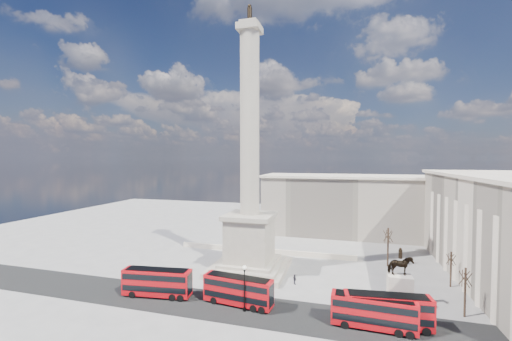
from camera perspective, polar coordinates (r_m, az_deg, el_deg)
The scene contains 17 objects.
ground at distance 58.33m, azimuth -2.64°, elevation -19.23°, with size 180.00×180.00×0.00m, color #989490.
asphalt_road at distance 48.22m, azimuth -0.57°, elevation -24.03°, with size 120.00×9.00×0.01m, color black.
nelsons_column at distance 59.65m, azimuth -1.14°, elevation -5.89°, with size 14.00×14.00×49.85m.
balustrade_wall at distance 72.69m, azimuth 1.47°, elevation -14.40°, with size 40.00×0.60×1.10m, color beige.
building_northeast at distance 92.47m, azimuth 17.44°, elevation -5.97°, with size 51.00×17.00×16.60m.
red_bus_a at distance 53.47m, azimuth -17.47°, elevation -18.79°, with size 10.78×3.66×4.29m.
red_bus_b at distance 48.71m, azimuth -3.21°, elevation -20.91°, with size 10.55×3.60×4.19m.
red_bus_c at distance 45.34m, azimuth 20.61°, elevation -22.94°, with size 10.22×2.77×4.11m.
red_bus_d at distance 46.14m, azimuth 22.86°, elevation -22.41°, with size 10.70×3.49×4.26m.
victorian_lamp at distance 46.41m, azimuth -2.11°, elevation -19.98°, with size 0.55×0.55×6.44m.
equestrian_statue at distance 52.16m, azimuth 24.69°, elevation -18.56°, with size 4.14×3.10×8.58m.
bare_tree_near at distance 52.46m, azimuth 33.80°, elevation -15.71°, with size 1.60×1.60×6.99m.
bare_tree_mid at distance 62.77m, azimuth 31.94°, elevation -13.33°, with size 1.63×1.63×6.17m.
bare_tree_far at distance 68.21m, azimuth 22.90°, elevation -10.68°, with size 1.96×1.96×8.00m.
pedestrian_walking at distance 51.51m, azimuth 24.44°, elevation -21.44°, with size 0.60×0.40×1.66m, color black.
pedestrian_standing at distance 50.49m, azimuth 28.21°, elevation -21.92°, with size 0.87×0.68×1.80m, color black.
pedestrian_crossing at distance 56.52m, azimuth 7.05°, elevation -19.05°, with size 0.99×0.41×1.70m, color black.
Camera 1 is at (17.16, -51.51, 21.32)m, focal length 22.00 mm.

